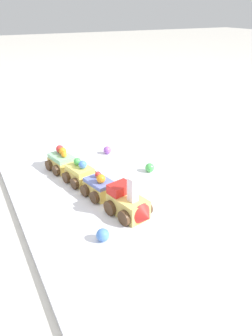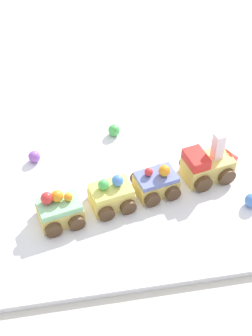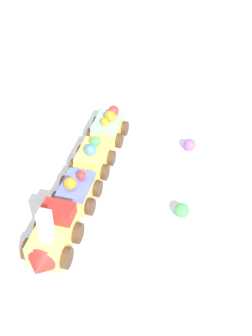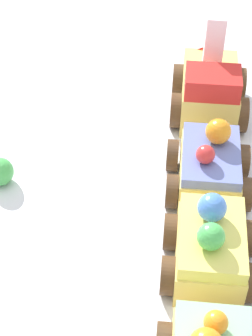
{
  "view_description": "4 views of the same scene",
  "coord_description": "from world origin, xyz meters",
  "px_view_note": "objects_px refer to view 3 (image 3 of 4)",
  "views": [
    {
      "loc": [
        0.65,
        -0.29,
        0.42
      ],
      "look_at": [
        0.02,
        0.04,
        0.06
      ],
      "focal_mm": 35.0,
      "sensor_mm": 36.0,
      "label": 1
    },
    {
      "loc": [
        -0.12,
        -0.59,
        0.63
      ],
      "look_at": [
        -0.03,
        -0.04,
        0.08
      ],
      "focal_mm": 50.0,
      "sensor_mm": 36.0,
      "label": 2
    },
    {
      "loc": [
        0.47,
        0.29,
        0.58
      ],
      "look_at": [
        -0.03,
        0.03,
        0.07
      ],
      "focal_mm": 50.0,
      "sensor_mm": 36.0,
      "label": 3
    },
    {
      "loc": [
        -0.31,
        -0.07,
        0.35
      ],
      "look_at": [
        0.01,
        0.03,
        0.03
      ],
      "focal_mm": 60.0,
      "sensor_mm": 36.0,
      "label": 4
    }
  ],
  "objects_px": {
    "cake_car_lemon": "(93,159)",
    "cake_car_mint": "(108,128)",
    "cake_car_blueberry": "(76,192)",
    "gumball_purple": "(190,145)",
    "cake_train_locomotive": "(51,240)",
    "gumball_green": "(182,210)"
  },
  "relations": [
    {
      "from": "cake_car_blueberry",
      "to": "cake_train_locomotive",
      "type": "bearing_deg",
      "value": 0.05
    },
    {
      "from": "cake_car_mint",
      "to": "gumball_green",
      "type": "xyz_separation_m",
      "value": [
        0.12,
        0.2,
        -0.01
      ]
    },
    {
      "from": "cake_car_blueberry",
      "to": "gumball_purple",
      "type": "xyz_separation_m",
      "value": [
        -0.21,
        0.12,
        -0.01
      ]
    },
    {
      "from": "cake_car_mint",
      "to": "gumball_purple",
      "type": "bearing_deg",
      "value": 91.81
    },
    {
      "from": "gumball_green",
      "to": "cake_car_mint",
      "type": "bearing_deg",
      "value": -120.86
    },
    {
      "from": "gumball_green",
      "to": "cake_car_blueberry",
      "type": "bearing_deg",
      "value": -73.22
    },
    {
      "from": "cake_car_mint",
      "to": "cake_train_locomotive",
      "type": "bearing_deg",
      "value": -0.12
    },
    {
      "from": "cake_car_blueberry",
      "to": "cake_car_mint",
      "type": "distance_m",
      "value": 0.18
    },
    {
      "from": "cake_car_mint",
      "to": "gumball_purple",
      "type": "distance_m",
      "value": 0.16
    },
    {
      "from": "cake_car_blueberry",
      "to": "gumball_green",
      "type": "relative_size",
      "value": 3.32
    },
    {
      "from": "cake_car_blueberry",
      "to": "gumball_green",
      "type": "xyz_separation_m",
      "value": [
        -0.05,
        0.17,
        -0.01
      ]
    },
    {
      "from": "cake_car_lemon",
      "to": "cake_car_blueberry",
      "type": "bearing_deg",
      "value": -0.18
    },
    {
      "from": "cake_car_lemon",
      "to": "cake_car_mint",
      "type": "bearing_deg",
      "value": 179.74
    },
    {
      "from": "cake_train_locomotive",
      "to": "cake_car_blueberry",
      "type": "relative_size",
      "value": 1.46
    },
    {
      "from": "gumball_green",
      "to": "cake_car_lemon",
      "type": "bearing_deg",
      "value": -99.87
    },
    {
      "from": "cake_car_lemon",
      "to": "gumball_green",
      "type": "xyz_separation_m",
      "value": [
        0.03,
        0.19,
        -0.01
      ]
    },
    {
      "from": "cake_train_locomotive",
      "to": "cake_car_lemon",
      "type": "height_order",
      "value": "cake_train_locomotive"
    },
    {
      "from": "cake_car_mint",
      "to": "gumball_green",
      "type": "distance_m",
      "value": 0.24
    },
    {
      "from": "cake_train_locomotive",
      "to": "gumball_green",
      "type": "relative_size",
      "value": 4.85
    },
    {
      "from": "cake_car_blueberry",
      "to": "gumball_purple",
      "type": "bearing_deg",
      "value": 138.94
    },
    {
      "from": "cake_car_lemon",
      "to": "gumball_purple",
      "type": "xyz_separation_m",
      "value": [
        -0.13,
        0.13,
        -0.01
      ]
    },
    {
      "from": "cake_train_locomotive",
      "to": "cake_car_blueberry",
      "type": "distance_m",
      "value": 0.11
    }
  ]
}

